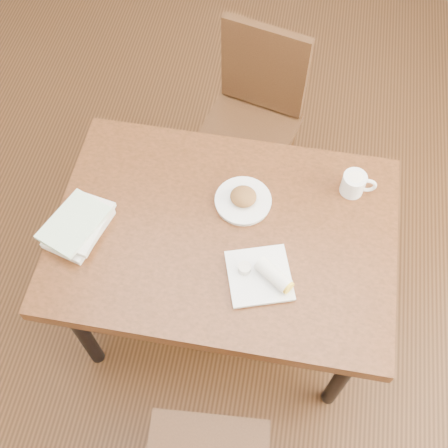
% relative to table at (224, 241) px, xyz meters
% --- Properties ---
extents(ground, '(4.00, 5.00, 0.01)m').
position_rel_table_xyz_m(ground, '(0.00, 0.00, -0.68)').
color(ground, '#472814').
rests_on(ground, ground).
extents(room_walls, '(4.02, 5.02, 2.80)m').
position_rel_table_xyz_m(room_walls, '(0.00, 0.00, 0.96)').
color(room_walls, beige).
rests_on(room_walls, ground).
extents(table, '(1.26, 0.88, 0.75)m').
position_rel_table_xyz_m(table, '(0.00, 0.00, 0.00)').
color(table, '#602F17').
rests_on(table, ground).
extents(chair_far, '(0.51, 0.51, 0.95)m').
position_rel_table_xyz_m(chair_far, '(0.00, 0.76, -0.12)').
color(chair_far, '#402512').
rests_on(chair_far, ground).
extents(plate_scone, '(0.21, 0.21, 0.07)m').
position_rel_table_xyz_m(plate_scone, '(0.05, 0.13, 0.10)').
color(plate_scone, white).
rests_on(plate_scone, table).
extents(coffee_mug, '(0.13, 0.09, 0.09)m').
position_rel_table_xyz_m(coffee_mug, '(0.45, 0.26, 0.13)').
color(coffee_mug, white).
rests_on(coffee_mug, table).
extents(plate_burrito, '(0.27, 0.27, 0.07)m').
position_rel_table_xyz_m(plate_burrito, '(0.17, -0.16, 0.10)').
color(plate_burrito, white).
rests_on(plate_burrito, table).
extents(book_stack, '(0.24, 0.29, 0.06)m').
position_rel_table_xyz_m(book_stack, '(-0.52, -0.09, 0.11)').
color(book_stack, white).
rests_on(book_stack, table).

